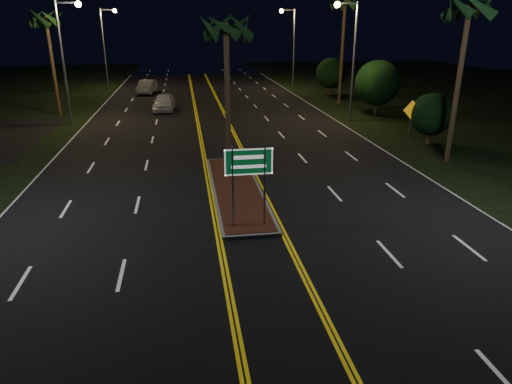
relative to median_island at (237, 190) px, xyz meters
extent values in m
plane|color=black|center=(0.00, -7.00, -0.08)|extent=(120.00, 120.00, 0.00)
cube|color=gray|center=(0.00, 0.00, -0.01)|extent=(2.25, 10.25, 0.15)
cube|color=#592819|center=(0.00, 0.00, 0.08)|extent=(2.00, 10.00, 0.02)
cylinder|color=gray|center=(-0.60, -4.20, 1.67)|extent=(0.08, 0.08, 3.20)
cylinder|color=gray|center=(0.60, -4.20, 1.67)|extent=(0.08, 0.08, 3.20)
cube|color=#07471E|center=(0.00, -4.20, 2.62)|extent=(1.80, 0.04, 1.00)
cube|color=white|center=(0.00, -4.22, 2.62)|extent=(1.80, 0.01, 1.00)
cylinder|color=gray|center=(-11.00, 17.00, 4.42)|extent=(0.18, 0.18, 9.00)
cube|color=gray|center=(-10.20, 17.00, 8.77)|extent=(1.60, 0.12, 0.12)
sphere|color=#F6C76F|center=(-9.40, 17.00, 8.67)|extent=(0.44, 0.44, 0.44)
cylinder|color=gray|center=(-11.00, 37.00, 4.42)|extent=(0.18, 0.18, 9.00)
cube|color=gray|center=(-10.20, 37.00, 8.77)|extent=(1.60, 0.12, 0.12)
sphere|color=#F6C76F|center=(-9.40, 37.00, 8.67)|extent=(0.44, 0.44, 0.44)
cylinder|color=gray|center=(11.00, 15.00, 4.42)|extent=(0.18, 0.18, 9.00)
cube|color=gray|center=(10.20, 15.00, 8.77)|extent=(1.60, 0.12, 0.12)
sphere|color=#F6C76F|center=(9.40, 15.00, 8.67)|extent=(0.44, 0.44, 0.44)
cylinder|color=gray|center=(11.00, 35.00, 4.42)|extent=(0.18, 0.18, 9.00)
cube|color=gray|center=(10.20, 35.00, 8.77)|extent=(1.60, 0.12, 0.12)
sphere|color=#F6C76F|center=(9.40, 35.00, 8.67)|extent=(0.44, 0.44, 0.44)
cylinder|color=#382819|center=(0.00, 3.50, 3.67)|extent=(0.28, 0.28, 7.50)
cylinder|color=#382819|center=(-12.80, 21.00, 3.92)|extent=(0.28, 0.28, 8.00)
cylinder|color=#382819|center=(12.50, 3.00, 4.17)|extent=(0.28, 0.28, 8.50)
cylinder|color=#382819|center=(12.80, 23.00, 4.67)|extent=(0.28, 0.28, 9.50)
cylinder|color=#382819|center=(13.50, 7.00, 0.37)|extent=(0.24, 0.24, 0.90)
sphere|color=black|center=(13.50, 7.00, 1.87)|extent=(2.70, 2.70, 2.70)
cylinder|color=#382819|center=(14.00, 17.00, 0.55)|extent=(0.24, 0.24, 1.26)
sphere|color=black|center=(14.00, 17.00, 2.65)|extent=(3.78, 3.78, 3.78)
cylinder|color=#382819|center=(13.80, 29.00, 0.46)|extent=(0.24, 0.24, 1.08)
sphere|color=black|center=(13.80, 29.00, 2.26)|extent=(3.24, 3.24, 3.24)
imported|color=silver|center=(-4.01, 22.07, 0.80)|extent=(2.68, 5.48, 1.77)
imported|color=#989BA1|center=(-6.24, 33.26, 0.77)|extent=(2.97, 5.40, 1.71)
cylinder|color=gray|center=(12.18, 7.19, 1.16)|extent=(0.07, 0.07, 2.48)
cube|color=#FFA30D|center=(12.18, 7.17, 2.17)|extent=(1.19, 0.13, 1.19)
camera|label=1|loc=(-2.24, -20.14, 7.42)|focal=32.00mm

